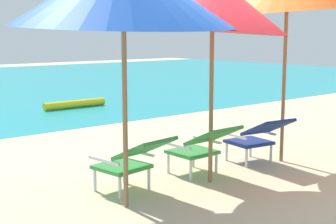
{
  "coord_description": "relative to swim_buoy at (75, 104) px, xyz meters",
  "views": [
    {
      "loc": [
        -4.01,
        -4.37,
        1.75
      ],
      "look_at": [
        0.0,
        0.45,
        0.75
      ],
      "focal_mm": 52.08,
      "sensor_mm": 36.0,
      "label": 1
    }
  ],
  "objects": [
    {
      "name": "lounge_chair_left",
      "position": [
        -2.68,
        -6.1,
        0.31
      ],
      "size": [
        0.65,
        0.94,
        0.68
      ],
      "color": "#338E3D",
      "rests_on": "ground_plane"
    },
    {
      "name": "swim_buoy",
      "position": [
        0.0,
        0.0,
        0.0
      ],
      "size": [
        1.6,
        0.18,
        0.18
      ],
      "primitive_type": "cylinder",
      "rotation": [
        0.0,
        1.57,
        0.0
      ],
      "color": "yellow",
      "rests_on": "ocean_band"
    },
    {
      "name": "beach_umbrella_center",
      "position": [
        -1.7,
        -6.33,
        2.0
      ],
      "size": [
        2.5,
        2.49,
        2.47
      ],
      "color": "olive",
      "rests_on": "ground_plane"
    },
    {
      "name": "lounge_chair_right",
      "position": [
        -0.66,
        -6.18,
        0.31
      ],
      "size": [
        0.65,
        0.94,
        0.68
      ],
      "color": "navy",
      "rests_on": "ground_plane"
    },
    {
      "name": "lounge_chair_center",
      "position": [
        -1.62,
        -6.1,
        0.31
      ],
      "size": [
        0.56,
        0.88,
        0.68
      ],
      "color": "#338E3D",
      "rests_on": "ground_plane"
    },
    {
      "name": "ground_plane",
      "position": [
        -1.69,
        -1.97,
        -0.1
      ],
      "size": [
        40.0,
        40.0,
        0.0
      ],
      "primitive_type": "plane",
      "color": "beige"
    }
  ]
}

